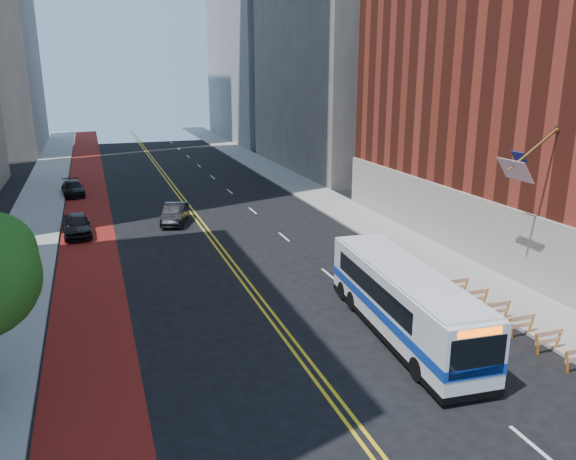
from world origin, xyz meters
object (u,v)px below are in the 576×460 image
Objects in this scene: car_b at (175,214)px; car_c at (73,188)px; car_a at (76,225)px; transit_bus at (402,300)px.

car_b is 0.99× the size of car_c.
car_c is (-0.49, 14.10, -0.12)m from car_a.
car_b reaches higher than car_c.
transit_bus is at bearing -56.43° from car_b.
car_c is at bearing 116.32° from transit_bus.
transit_bus is 2.52× the size of car_b.
transit_bus reaches higher than car_a.
car_c is at bearing 88.62° from car_a.
car_b is at bearing -66.02° from car_c.
car_a is 7.08m from car_b.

